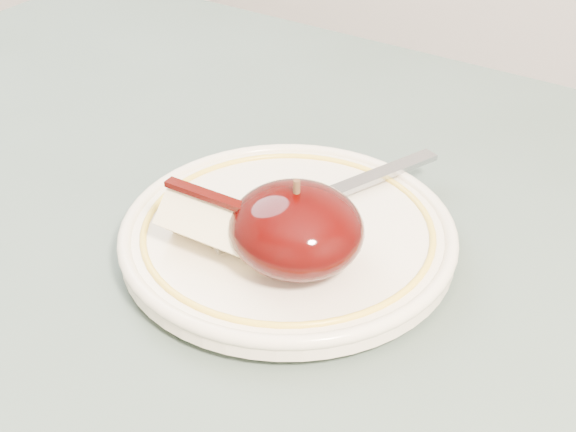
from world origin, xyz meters
The scene contains 5 objects.
table centered at (0.00, 0.00, 0.66)m, with size 0.90×0.90×0.75m.
plate centered at (0.06, 0.11, 0.76)m, with size 0.21×0.21×0.02m.
apple_half centered at (0.08, 0.08, 0.79)m, with size 0.08×0.08×0.06m.
apple_wedge centered at (0.04, 0.06, 0.79)m, with size 0.08×0.04×0.04m.
fork centered at (0.06, 0.14, 0.77)m, with size 0.09×0.18×0.00m.
Camera 1 is at (0.28, -0.24, 1.06)m, focal length 50.00 mm.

